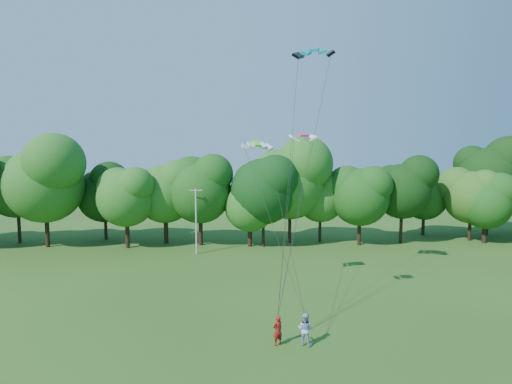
{
  "coord_description": "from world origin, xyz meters",
  "views": [
    {
      "loc": [
        0.5,
        -14.65,
        11.3
      ],
      "look_at": [
        2.09,
        13.0,
        8.66
      ],
      "focal_mm": 28.0,
      "sensor_mm": 36.0,
      "label": 1
    }
  ],
  "objects": [
    {
      "name": "kite_green",
      "position": [
        2.33,
        16.78,
        12.12
      ],
      "size": [
        2.53,
        1.54,
        0.54
      ],
      "rotation": [
        0.0,
        0.0,
        0.22
      ],
      "color": "#52E822",
      "rests_on": "ground"
    },
    {
      "name": "kite_flyer_right",
      "position": [
        4.7,
        7.89,
        0.96
      ],
      "size": [
        1.17,
        1.1,
        1.93
      ],
      "primitive_type": "imported",
      "rotation": [
        0.0,
        0.0,
        2.63
      ],
      "color": "#A1B3DF",
      "rests_on": "ground"
    },
    {
      "name": "tree_back_east",
      "position": [
        31.4,
        35.14,
        6.79
      ],
      "size": [
        7.47,
        7.47,
        10.87
      ],
      "color": "black",
      "rests_on": "ground"
    },
    {
      "name": "kite_teal",
      "position": [
        6.72,
        16.26,
        19.22
      ],
      "size": [
        3.33,
        2.26,
        0.64
      ],
      "rotation": [
        0.0,
        0.0,
        -0.32
      ],
      "color": "#0593AB",
      "rests_on": "ground"
    },
    {
      "name": "kite_flyer_left",
      "position": [
        3.07,
        7.93,
        0.9
      ],
      "size": [
        0.79,
        0.7,
        1.81
      ],
      "primitive_type": "imported",
      "rotation": [
        0.0,
        0.0,
        3.66
      ],
      "color": "maroon",
      "rests_on": "ground"
    },
    {
      "name": "kite_pink",
      "position": [
        5.13,
        11.9,
        12.58
      ],
      "size": [
        1.92,
        1.18,
        0.33
      ],
      "rotation": [
        0.0,
        0.0,
        0.18
      ],
      "color": "#CD3963",
      "rests_on": "ground"
    },
    {
      "name": "utility_pole",
      "position": [
        -3.7,
        30.06,
        3.85
      ],
      "size": [
        1.49,
        0.21,
        7.44
      ],
      "rotation": [
        0.0,
        0.0,
        -0.09
      ],
      "color": "#ADAEA5",
      "rests_on": "ground"
    },
    {
      "name": "tree_back_center",
      "position": [
        4.14,
        33.2,
        7.99
      ],
      "size": [
        8.8,
        8.8,
        12.79
      ],
      "color": "#2F2212",
      "rests_on": "ground"
    }
  ]
}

